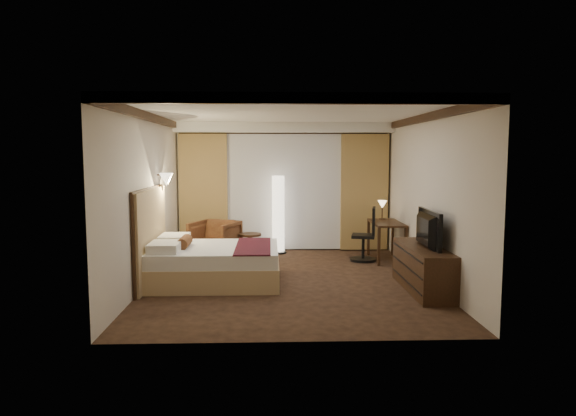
{
  "coord_description": "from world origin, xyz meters",
  "views": [
    {
      "loc": [
        -0.3,
        -8.19,
        2.05
      ],
      "look_at": [
        0.0,
        0.4,
        1.15
      ],
      "focal_mm": 32.0,
      "sensor_mm": 36.0,
      "label": 1
    }
  ],
  "objects_px": {
    "office_chair": "(363,234)",
    "television": "(422,226)",
    "bed": "(216,264)",
    "floor_lamp": "(278,214)",
    "side_table": "(250,246)",
    "desk": "(386,241)",
    "armchair": "(215,238)",
    "dresser": "(423,269)"
  },
  "relations": [
    {
      "from": "bed",
      "to": "office_chair",
      "type": "xyz_separation_m",
      "value": [
        2.67,
        1.59,
        0.23
      ]
    },
    {
      "from": "bed",
      "to": "side_table",
      "type": "height_order",
      "value": "bed"
    },
    {
      "from": "desk",
      "to": "office_chair",
      "type": "relative_size",
      "value": 1.06
    },
    {
      "from": "desk",
      "to": "bed",
      "type": "bearing_deg",
      "value": -152.37
    },
    {
      "from": "side_table",
      "to": "armchair",
      "type": "bearing_deg",
      "value": -175.44
    },
    {
      "from": "dresser",
      "to": "television",
      "type": "height_order",
      "value": "television"
    },
    {
      "from": "office_chair",
      "to": "television",
      "type": "relative_size",
      "value": 0.97
    },
    {
      "from": "desk",
      "to": "office_chair",
      "type": "distance_m",
      "value": 0.49
    },
    {
      "from": "bed",
      "to": "television",
      "type": "relative_size",
      "value": 1.86
    },
    {
      "from": "armchair",
      "to": "floor_lamp",
      "type": "bearing_deg",
      "value": 47.91
    },
    {
      "from": "dresser",
      "to": "television",
      "type": "distance_m",
      "value": 0.65
    },
    {
      "from": "floor_lamp",
      "to": "dresser",
      "type": "height_order",
      "value": "floor_lamp"
    },
    {
      "from": "dresser",
      "to": "desk",
      "type": "bearing_deg",
      "value": 91.28
    },
    {
      "from": "desk",
      "to": "television",
      "type": "bearing_deg",
      "value": -89.49
    },
    {
      "from": "desk",
      "to": "television",
      "type": "distance_m",
      "value": 2.32
    },
    {
      "from": "desk",
      "to": "dresser",
      "type": "xyz_separation_m",
      "value": [
        0.05,
        -2.24,
        -0.04
      ]
    },
    {
      "from": "bed",
      "to": "floor_lamp",
      "type": "relative_size",
      "value": 1.24
    },
    {
      "from": "armchair",
      "to": "floor_lamp",
      "type": "relative_size",
      "value": 0.51
    },
    {
      "from": "floor_lamp",
      "to": "dresser",
      "type": "distance_m",
      "value": 3.75
    },
    {
      "from": "side_table",
      "to": "dresser",
      "type": "relative_size",
      "value": 0.28
    },
    {
      "from": "side_table",
      "to": "television",
      "type": "relative_size",
      "value": 0.45
    },
    {
      "from": "armchair",
      "to": "office_chair",
      "type": "xyz_separation_m",
      "value": [
        2.88,
        -0.28,
        0.11
      ]
    },
    {
      "from": "floor_lamp",
      "to": "dresser",
      "type": "relative_size",
      "value": 0.94
    },
    {
      "from": "bed",
      "to": "armchair",
      "type": "bearing_deg",
      "value": 96.4
    },
    {
      "from": "armchair",
      "to": "office_chair",
      "type": "relative_size",
      "value": 0.79
    },
    {
      "from": "armchair",
      "to": "floor_lamp",
      "type": "height_order",
      "value": "floor_lamp"
    },
    {
      "from": "office_chair",
      "to": "dresser",
      "type": "relative_size",
      "value": 0.61
    },
    {
      "from": "floor_lamp",
      "to": "bed",
      "type": "bearing_deg",
      "value": -113.2
    },
    {
      "from": "side_table",
      "to": "floor_lamp",
      "type": "relative_size",
      "value": 0.3
    },
    {
      "from": "floor_lamp",
      "to": "desk",
      "type": "relative_size",
      "value": 1.46
    },
    {
      "from": "television",
      "to": "bed",
      "type": "bearing_deg",
      "value": 80.5
    },
    {
      "from": "dresser",
      "to": "television",
      "type": "bearing_deg",
      "value": 180.0
    },
    {
      "from": "armchair",
      "to": "office_chair",
      "type": "height_order",
      "value": "office_chair"
    },
    {
      "from": "side_table",
      "to": "television",
      "type": "xyz_separation_m",
      "value": [
        2.67,
        -2.52,
        0.74
      ]
    },
    {
      "from": "side_table",
      "to": "dresser",
      "type": "bearing_deg",
      "value": -43.05
    },
    {
      "from": "side_table",
      "to": "television",
      "type": "distance_m",
      "value": 3.75
    },
    {
      "from": "floor_lamp",
      "to": "office_chair",
      "type": "bearing_deg",
      "value": -27.69
    },
    {
      "from": "office_chair",
      "to": "television",
      "type": "bearing_deg",
      "value": -64.35
    },
    {
      "from": "side_table",
      "to": "desk",
      "type": "relative_size",
      "value": 0.44
    },
    {
      "from": "bed",
      "to": "floor_lamp",
      "type": "distance_m",
      "value": 2.71
    },
    {
      "from": "armchair",
      "to": "desk",
      "type": "bearing_deg",
      "value": 19.42
    },
    {
      "from": "side_table",
      "to": "desk",
      "type": "bearing_deg",
      "value": -6.09
    }
  ]
}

